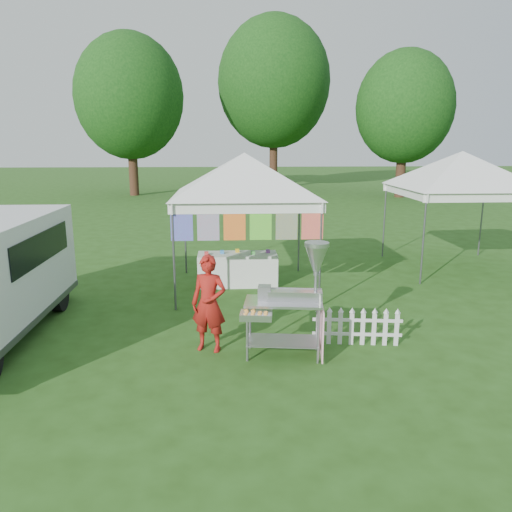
{
  "coord_description": "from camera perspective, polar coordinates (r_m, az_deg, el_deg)",
  "views": [
    {
      "loc": [
        -0.42,
        -7.32,
        3.22
      ],
      "look_at": [
        0.15,
        1.92,
        1.1
      ],
      "focal_mm": 35.0,
      "sensor_mm": 36.0,
      "label": 1
    }
  ],
  "objects": [
    {
      "name": "picket_fence",
      "position": [
        8.3,
        11.48,
        -8.06
      ],
      "size": [
        1.43,
        0.2,
        0.56
      ],
      "rotation": [
        0.0,
        0.0,
        -0.12
      ],
      "color": "silver",
      "rests_on": "ground"
    },
    {
      "name": "canopy_right",
      "position": [
        13.67,
        22.56,
        10.98
      ],
      "size": [
        4.24,
        4.24,
        3.45
      ],
      "color": "#59595E",
      "rests_on": "ground"
    },
    {
      "name": "display_table",
      "position": [
        11.45,
        -2.12,
        -1.52
      ],
      "size": [
        1.8,
        0.7,
        0.74
      ],
      "primitive_type": "cube",
      "color": "white",
      "rests_on": "ground"
    },
    {
      "name": "tree_left",
      "position": [
        31.92,
        -14.27,
        17.22
      ],
      "size": [
        6.4,
        6.4,
        9.53
      ],
      "color": "#392114",
      "rests_on": "ground"
    },
    {
      "name": "tree_mid",
      "position": [
        35.7,
        2.08,
        19.19
      ],
      "size": [
        7.6,
        7.6,
        11.52
      ],
      "color": "#392114",
      "rests_on": "ground"
    },
    {
      "name": "ground",
      "position": [
        8.0,
        -0.23,
        -10.81
      ],
      "size": [
        120.0,
        120.0,
        0.0
      ],
      "primitive_type": "plane",
      "color": "#264A15",
      "rests_on": "ground"
    },
    {
      "name": "tree_right",
      "position": [
        31.18,
        16.64,
        15.99
      ],
      "size": [
        5.6,
        5.6,
        8.42
      ],
      "color": "#392114",
      "rests_on": "ground"
    },
    {
      "name": "donut_cart",
      "position": [
        7.49,
        4.6,
        -3.99
      ],
      "size": [
        1.37,
        0.85,
        1.78
      ],
      "rotation": [
        0.0,
        0.0,
        -0.13
      ],
      "color": "gray",
      "rests_on": "ground"
    },
    {
      "name": "vendor",
      "position": [
        7.82,
        -5.4,
        -5.44
      ],
      "size": [
        0.64,
        0.52,
        1.53
      ],
      "primitive_type": "imported",
      "rotation": [
        0.0,
        0.0,
        -0.31
      ],
      "color": "maroon",
      "rests_on": "ground"
    },
    {
      "name": "canopy_main",
      "position": [
        10.82,
        -1.34,
        11.67
      ],
      "size": [
        4.24,
        4.24,
        3.45
      ],
      "color": "#59595E",
      "rests_on": "ground"
    }
  ]
}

